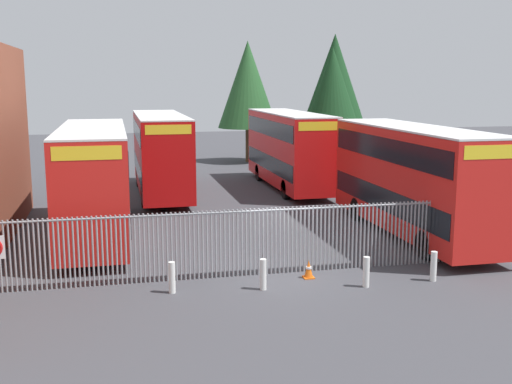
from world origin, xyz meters
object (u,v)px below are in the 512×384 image
bollard_near_right (366,272)px  traffic_cone_by_gate (309,269)px  bollard_near_left (172,277)px  bollard_center_front (263,274)px  bollard_far_right (434,266)px  double_decker_bus_behind_fence_left (94,177)px  double_decker_bus_near_gate (413,176)px  double_decker_bus_far_back (161,151)px  double_decker_bus_behind_fence_right (289,147)px

bollard_near_right → traffic_cone_by_gate: bollard_near_right is taller
bollard_near_left → bollard_center_front: size_ratio=1.00×
bollard_near_right → bollard_far_right: size_ratio=1.00×
double_decker_bus_behind_fence_left → bollard_far_right: double_decker_bus_behind_fence_left is taller
double_decker_bus_near_gate → bollard_center_front: double_decker_bus_near_gate is taller
traffic_cone_by_gate → bollard_near_right: bearing=-40.5°
double_decker_bus_near_gate → bollard_near_right: (-4.33, -5.71, -1.95)m
double_decker_bus_far_back → bollard_near_right: bearing=-74.1°
double_decker_bus_near_gate → double_decker_bus_behind_fence_right: (-1.74, 12.06, 0.00)m
bollard_center_front → bollard_far_right: size_ratio=1.00×
double_decker_bus_far_back → bollard_near_left: double_decker_bus_far_back is taller
double_decker_bus_behind_fence_left → double_decker_bus_behind_fence_right: 14.37m
double_decker_bus_near_gate → bollard_center_front: 9.31m
double_decker_bus_near_gate → bollard_far_right: double_decker_bus_near_gate is taller
double_decker_bus_near_gate → bollard_far_right: (-2.03, -5.62, -1.95)m
double_decker_bus_behind_fence_right → bollard_near_right: (-2.59, -17.77, -1.95)m
double_decker_bus_behind_fence_left → bollard_center_front: 9.48m
double_decker_bus_behind_fence_left → double_decker_bus_far_back: 9.55m
bollard_near_left → bollard_far_right: same height
double_decker_bus_near_gate → double_decker_bus_behind_fence_left: size_ratio=1.00×
traffic_cone_by_gate → double_decker_bus_far_back: bearing=102.2°
double_decker_bus_far_back → double_decker_bus_near_gate: bearing=-51.3°
bollard_center_front → double_decker_bus_near_gate: bearing=35.2°
bollard_center_front → bollard_far_right: bearing=-4.0°
bollard_near_left → bollard_far_right: (8.11, -0.69, 0.00)m
bollard_near_left → traffic_cone_by_gate: (4.37, 0.46, -0.19)m
double_decker_bus_near_gate → bollard_near_left: double_decker_bus_near_gate is taller
bollard_center_front → double_decker_bus_behind_fence_right: bearing=71.8°
double_decker_bus_far_back → bollard_near_right: size_ratio=11.38×
double_decker_bus_behind_fence_right → double_decker_bus_far_back: (-7.47, -0.57, 0.00)m
bollard_near_right → bollard_far_right: 2.30m
bollard_center_front → bollard_near_left: bearing=173.5°
double_decker_bus_near_gate → traffic_cone_by_gate: (-5.77, -4.48, -2.13)m
double_decker_bus_behind_fence_left → bollard_near_right: size_ratio=11.38×
bollard_near_right → bollard_far_right: same height
bollard_far_right → double_decker_bus_near_gate: bearing=70.1°
double_decker_bus_behind_fence_left → bollard_center_front: double_decker_bus_behind_fence_left is taller
bollard_near_left → bollard_near_right: (5.81, -0.77, 0.00)m
double_decker_bus_far_back → bollard_near_left: 16.57m
double_decker_bus_behind_fence_right → double_decker_bus_far_back: size_ratio=1.00×
double_decker_bus_behind_fence_left → double_decker_bus_behind_fence_right: bearing=41.6°
bollard_center_front → bollard_far_right: same height
double_decker_bus_behind_fence_left → double_decker_bus_behind_fence_right: same height
double_decker_bus_near_gate → bollard_near_right: 7.42m
double_decker_bus_behind_fence_right → bollard_far_right: double_decker_bus_behind_fence_right is taller
bollard_far_right → double_decker_bus_far_back: bearing=112.8°
bollard_near_right → traffic_cone_by_gate: 1.90m
double_decker_bus_far_back → traffic_cone_by_gate: 16.48m
double_decker_bus_behind_fence_left → double_decker_bus_near_gate: bearing=-11.5°
double_decker_bus_behind_fence_left → bollard_near_left: 8.07m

